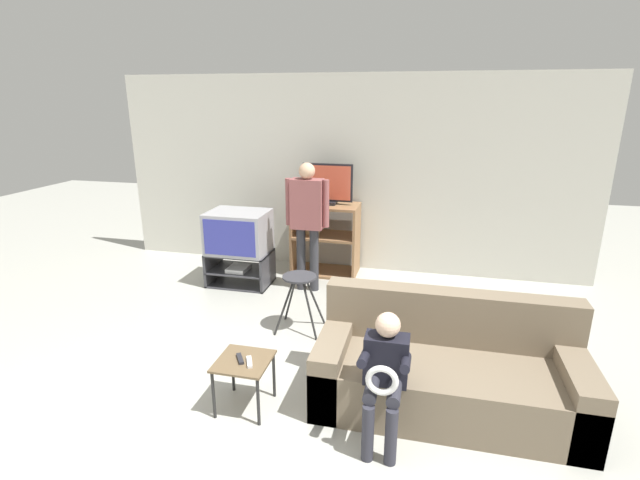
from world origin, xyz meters
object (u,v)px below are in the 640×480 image
object	(u,v)px
person_standing_adult	(307,215)
person_seated_child	(385,370)
media_shelf	(326,238)
snack_table	(244,367)
tv_stand	(240,268)
remote_control_white	(249,362)
folding_stool	(300,286)
television_main	(239,232)
television_flat	(328,185)
couch	(447,372)
remote_control_black	(240,359)

from	to	relation	value
person_standing_adult	person_seated_child	size ratio (longest dim) A/B	1.70
media_shelf	snack_table	bearing A→B (deg)	-89.32
tv_stand	remote_control_white	distance (m)	2.58
folding_stool	person_seated_child	world-z (taller)	person_seated_child
folding_stool	television_main	bearing A→B (deg)	136.43
snack_table	remote_control_white	world-z (taller)	remote_control_white
remote_control_white	person_seated_child	world-z (taller)	person_seated_child
folding_stool	snack_table	xyz separation A→B (m)	(-0.07, -1.31, -0.13)
media_shelf	television_flat	bearing A→B (deg)	48.99
folding_stool	person_seated_child	size ratio (longest dim) A/B	0.64
snack_table	person_standing_adult	xyz separation A→B (m)	(-0.12, 2.34, 0.60)
media_shelf	person_seated_child	size ratio (longest dim) A/B	1.03
snack_table	folding_stool	bearing A→B (deg)	86.95
couch	person_standing_adult	world-z (taller)	person_standing_adult
remote_control_black	television_main	bearing A→B (deg)	80.49
media_shelf	person_standing_adult	size ratio (longest dim) A/B	0.60
snack_table	television_flat	bearing A→B (deg)	90.29
television_main	folding_stool	distance (m)	1.50
television_flat	person_seated_child	bearing A→B (deg)	-70.76
folding_stool	person_seated_child	distance (m)	1.73
folding_stool	person_standing_adult	distance (m)	1.15
tv_stand	television_main	distance (m)	0.48
television_flat	remote_control_black	distance (m)	3.09
remote_control_white	tv_stand	bearing A→B (deg)	89.20
person_seated_child	person_standing_adult	bearing A→B (deg)	115.80
couch	person_standing_adult	bearing A→B (deg)	129.64
person_seated_child	tv_stand	bearing A→B (deg)	130.50
television_main	folding_stool	size ratio (longest dim) A/B	1.24
folding_stool	snack_table	size ratio (longest dim) A/B	1.46
media_shelf	person_standing_adult	xyz separation A→B (m)	(-0.09, -0.62, 0.47)
tv_stand	person_seated_child	size ratio (longest dim) A/B	0.84
media_shelf	remote_control_white	distance (m)	2.99
television_main	couch	xyz separation A→B (m)	(2.51, -1.95, -0.40)
television_flat	couch	xyz separation A→B (m)	(1.51, -2.59, -0.92)
television_main	person_standing_adult	bearing A→B (deg)	0.44
television_flat	person_seated_child	distance (m)	3.34
television_main	person_standing_adult	distance (m)	0.93
person_standing_adult	remote_control_black	bearing A→B (deg)	-87.65
person_standing_adult	couch	bearing A→B (deg)	-50.36
television_flat	folding_stool	distance (m)	1.83
remote_control_white	television_flat	bearing A→B (deg)	66.15
television_flat	remote_control_white	bearing A→B (deg)	-88.58
remote_control_black	person_seated_child	xyz separation A→B (m)	(1.09, -0.11, 0.13)
tv_stand	remote_control_white	bearing A→B (deg)	-65.53
remote_control_black	remote_control_white	size ratio (longest dim) A/B	1.00
television_flat	snack_table	size ratio (longest dim) A/B	1.62
tv_stand	snack_table	size ratio (longest dim) A/B	1.90
tv_stand	person_standing_adult	bearing A→B (deg)	1.76
tv_stand	television_flat	xyz separation A→B (m)	(0.99, 0.67, 0.99)
television_flat	television_main	bearing A→B (deg)	-147.00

